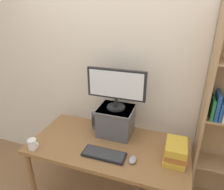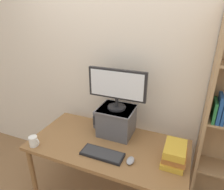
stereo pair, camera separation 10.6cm
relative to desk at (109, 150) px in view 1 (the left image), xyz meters
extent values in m
cube|color=beige|center=(0.00, 0.52, 0.63)|extent=(7.00, 0.08, 2.60)
cube|color=olive|center=(0.00, 0.00, 0.05)|extent=(1.53, 0.75, 0.04)
cylinder|color=olive|center=(-0.71, -0.33, -0.32)|extent=(0.05, 0.05, 0.71)
cylinder|color=olive|center=(-0.71, 0.33, -0.32)|extent=(0.05, 0.05, 0.71)
cylinder|color=olive|center=(0.71, 0.33, -0.32)|extent=(0.05, 0.05, 0.71)
cube|color=tan|center=(0.83, 0.34, 0.36)|extent=(0.03, 0.28, 2.06)
cube|color=#236B38|center=(0.88, 0.31, 0.47)|extent=(0.02, 0.20, 0.19)
cube|color=navy|center=(0.92, 0.31, 0.50)|extent=(0.03, 0.20, 0.24)
cube|color=navy|center=(0.95, 0.31, 0.46)|extent=(0.03, 0.20, 0.17)
cube|color=#515156|center=(0.01, 0.21, 0.22)|extent=(0.34, 0.31, 0.29)
cube|color=slate|center=(0.01, 0.21, 0.36)|extent=(0.36, 0.33, 0.01)
cylinder|color=black|center=(0.01, 0.21, 0.38)|extent=(0.18, 0.18, 0.02)
cylinder|color=black|center=(0.01, 0.21, 0.43)|extent=(0.03, 0.03, 0.09)
cube|color=black|center=(0.01, 0.21, 0.63)|extent=(0.58, 0.04, 0.30)
cube|color=silver|center=(0.01, 0.19, 0.63)|extent=(0.54, 0.00, 0.26)
cube|color=black|center=(0.02, -0.17, 0.08)|extent=(0.39, 0.16, 0.02)
cube|color=#333335|center=(0.02, -0.17, 0.10)|extent=(0.37, 0.14, 0.00)
ellipsoid|color=#99999E|center=(0.28, -0.16, 0.09)|extent=(0.06, 0.10, 0.04)
cube|color=gold|center=(0.62, -0.02, 0.10)|extent=(0.18, 0.26, 0.04)
cube|color=#AD662D|center=(0.62, -0.02, 0.15)|extent=(0.19, 0.22, 0.06)
cube|color=gold|center=(0.62, -0.02, 0.21)|extent=(0.17, 0.25, 0.07)
cylinder|color=white|center=(-0.65, -0.30, 0.12)|extent=(0.08, 0.08, 0.10)
torus|color=white|center=(-0.61, -0.30, 0.13)|extent=(0.06, 0.01, 0.06)
cylinder|color=#4C4C51|center=(-0.24, 0.23, 0.16)|extent=(0.08, 0.08, 0.18)
cube|color=#2D2D30|center=(-0.24, 0.19, 0.17)|extent=(0.05, 0.00, 0.10)
camera|label=1|loc=(0.55, -1.50, 1.28)|focal=32.00mm
camera|label=2|loc=(0.65, -1.47, 1.28)|focal=32.00mm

